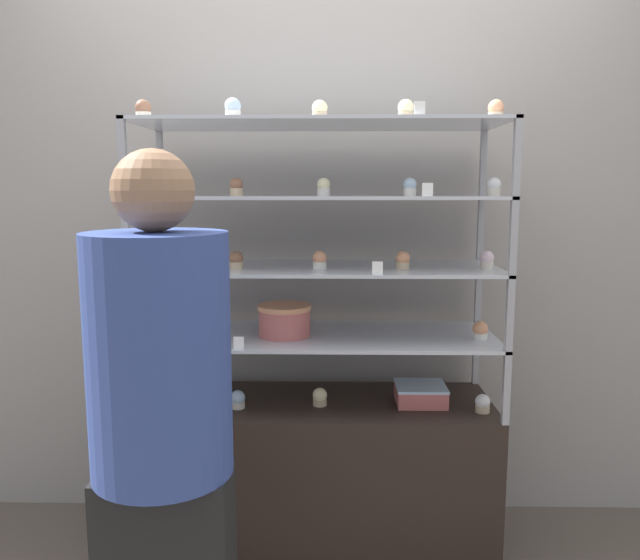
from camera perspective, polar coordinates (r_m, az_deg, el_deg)
name	(u,v)px	position (r m, az deg, el deg)	size (l,w,h in m)	color
ground_plane	(320,550)	(2.72, 0.00, -23.48)	(20.00, 20.00, 0.00)	brown
back_wall	(321,220)	(2.70, 0.14, 5.47)	(8.00, 0.05, 2.60)	gray
display_base	(320,477)	(2.57, 0.00, -17.57)	(1.32, 0.48, 0.63)	black
display_riser_lower	(320,338)	(2.38, 0.00, -5.37)	(1.32, 0.48, 0.26)	#99999E
display_riser_middle	(320,270)	(2.33, 0.00, 0.91)	(1.32, 0.48, 0.26)	#99999E
display_riser_upper	(320,200)	(2.31, 0.00, 7.37)	(1.32, 0.48, 0.26)	#99999E
display_riser_top	(320,126)	(2.32, 0.00, 13.86)	(1.32, 0.48, 0.26)	#99999E
layer_cake_centerpiece	(285,320)	(2.35, -3.26, -3.69)	(0.20, 0.20, 0.12)	#C66660
sheet_cake_frosted	(420,394)	(2.45, 9.17, -10.22)	(0.19, 0.18, 0.07)	#C66660
cupcake_0	(160,395)	(2.49, -14.42, -10.19)	(0.05, 0.05, 0.07)	#CCB28C
cupcake_1	(238,400)	(2.39, -7.52, -10.79)	(0.05, 0.05, 0.07)	beige
cupcake_2	(319,397)	(2.39, -0.05, -10.66)	(0.05, 0.05, 0.07)	#CCB28C
cupcake_3	(483,404)	(2.40, 14.64, -10.88)	(0.05, 0.05, 0.07)	#CCB28C
price_tag_0	(222,416)	(2.27, -8.98, -12.14)	(0.04, 0.00, 0.04)	white
cupcake_4	(153,333)	(2.35, -15.06, -4.69)	(0.06, 0.06, 0.07)	white
cupcake_5	(480,331)	(2.38, 14.43, -4.49)	(0.06, 0.06, 0.07)	white
price_tag_1	(239,343)	(2.18, -7.44, -5.73)	(0.04, 0.00, 0.04)	white
cupcake_6	(156,260)	(2.35, -14.73, 1.82)	(0.05, 0.05, 0.06)	beige
cupcake_7	(236,260)	(2.27, -7.67, 1.81)	(0.05, 0.05, 0.06)	#CCB28C
cupcake_8	(319,260)	(2.26, -0.08, 1.84)	(0.05, 0.05, 0.06)	white
cupcake_9	(403,260)	(2.27, 7.58, 1.79)	(0.05, 0.05, 0.06)	#CCB28C
cupcake_10	(487,260)	(2.34, 15.00, 1.79)	(0.05, 0.05, 0.06)	beige
price_tag_2	(378,268)	(2.11, 5.28, 1.10)	(0.04, 0.00, 0.04)	white
cupcake_11	(150,187)	(2.28, -15.29, 8.21)	(0.05, 0.05, 0.06)	white
cupcake_12	(236,187)	(2.22, -7.66, 8.43)	(0.05, 0.05, 0.06)	#CCB28C
cupcake_13	(324,187)	(2.22, 0.33, 8.50)	(0.05, 0.05, 0.06)	white
cupcake_14	(410,187)	(2.23, 8.22, 8.42)	(0.05, 0.05, 0.06)	white
cupcake_15	(494,187)	(2.27, 15.63, 8.19)	(0.05, 0.05, 0.06)	beige
price_tag_3	(428,190)	(2.11, 9.80, 8.15)	(0.04, 0.00, 0.04)	white
cupcake_16	(143,110)	(2.34, -15.86, 14.71)	(0.06, 0.06, 0.07)	beige
cupcake_17	(233,109)	(2.23, -7.98, 15.26)	(0.06, 0.06, 0.07)	white
cupcake_18	(319,111)	(2.27, -0.10, 15.23)	(0.06, 0.06, 0.07)	#CCB28C
cupcake_19	(406,110)	(2.27, 7.85, 15.15)	(0.06, 0.06, 0.07)	#CCB28C
cupcake_20	(496,110)	(2.34, 15.78, 14.72)	(0.06, 0.06, 0.07)	#CCB28C
price_tag_4	(420,108)	(2.12, 9.10, 15.26)	(0.04, 0.00, 0.04)	white
customer_figure	(162,432)	(1.69, -14.21, -13.34)	(0.36, 0.36, 1.54)	black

